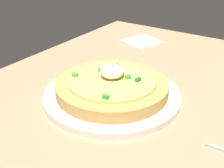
% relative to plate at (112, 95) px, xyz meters
% --- Properties ---
extents(dining_table, '(1.21, 0.87, 0.02)m').
position_rel_plate_xyz_m(dining_table, '(0.07, 0.10, -0.02)').
color(dining_table, tan).
rests_on(dining_table, ground).
extents(plate, '(0.30, 0.30, 0.01)m').
position_rel_plate_xyz_m(plate, '(0.00, 0.00, 0.00)').
color(plate, silver).
rests_on(plate, dining_table).
extents(pizza, '(0.24, 0.24, 0.06)m').
position_rel_plate_xyz_m(pizza, '(-0.00, -0.00, 0.02)').
color(pizza, tan).
rests_on(pizza, plate).
extents(napkin, '(0.13, 0.13, 0.00)m').
position_rel_plate_xyz_m(napkin, '(-0.36, -0.12, -0.00)').
color(napkin, white).
rests_on(napkin, dining_table).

